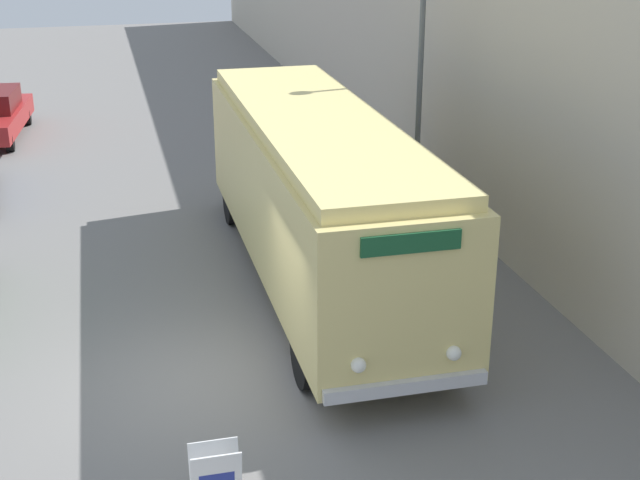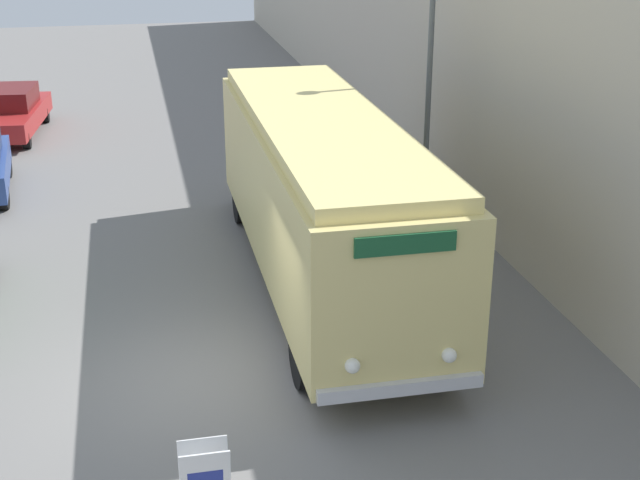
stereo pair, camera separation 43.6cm
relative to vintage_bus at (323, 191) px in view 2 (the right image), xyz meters
The scene contains 6 objects.
ground_plane 4.60m from the vintage_bus, 129.81° to the right, with size 80.00×80.00×0.00m, color slate.
building_wall_right 8.00m from the vintage_bus, 58.80° to the left, with size 0.30×60.00×6.09m.
vintage_bus is the anchor object (origin of this frame).
sign_board 7.14m from the vintage_bus, 114.17° to the right, with size 0.62×0.35×0.94m.
streetlamp 4.37m from the vintage_bus, 41.02° to the left, with size 0.36×0.36×6.20m.
parked_car_far 14.78m from the vintage_bus, 118.93° to the left, with size 2.29×4.74×1.47m.
Camera 2 is at (-0.70, -12.29, 7.20)m, focal length 50.00 mm.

